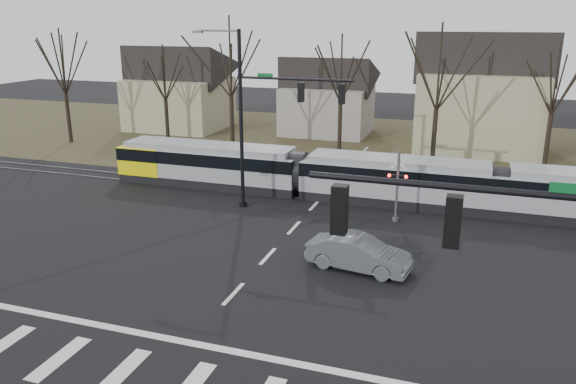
% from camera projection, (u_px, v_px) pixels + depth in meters
% --- Properties ---
extents(ground, '(140.00, 140.00, 0.00)m').
position_uv_depth(ground, '(212.00, 318.00, 21.00)').
color(ground, black).
extents(grass_verge, '(140.00, 28.00, 0.01)m').
position_uv_depth(grass_verge, '(370.00, 145.00, 50.00)').
color(grass_verge, '#38331E').
rests_on(grass_verge, ground).
extents(crosswalk, '(27.00, 2.60, 0.01)m').
position_uv_depth(crosswalk, '(155.00, 380.00, 17.37)').
color(crosswalk, silver).
rests_on(crosswalk, ground).
extents(stop_line, '(28.00, 0.35, 0.01)m').
position_uv_depth(stop_line, '(189.00, 343.00, 19.36)').
color(stop_line, silver).
rests_on(stop_line, ground).
extents(lane_dashes, '(0.18, 30.00, 0.01)m').
position_uv_depth(lane_dashes, '(323.00, 196.00, 35.50)').
color(lane_dashes, silver).
rests_on(lane_dashes, ground).
extents(rail_pair, '(90.00, 1.52, 0.06)m').
position_uv_depth(rail_pair, '(322.00, 196.00, 35.31)').
color(rail_pair, '#59595E').
rests_on(rail_pair, ground).
extents(tram, '(36.95, 2.74, 2.80)m').
position_uv_depth(tram, '(394.00, 179.00, 33.72)').
color(tram, gray).
rests_on(tram, ground).
extents(sedan, '(2.95, 5.09, 1.52)m').
position_uv_depth(sedan, '(359.00, 253.00, 24.88)').
color(sedan, '#585D60').
rests_on(sedan, ground).
extents(signal_pole_near_right, '(6.72, 0.44, 8.00)m').
position_uv_depth(signal_pole_near_right, '(535.00, 314.00, 10.97)').
color(signal_pole_near_right, black).
rests_on(signal_pole_near_right, ground).
extents(signal_pole_far, '(9.28, 0.44, 10.20)m').
position_uv_depth(signal_pole_far, '(267.00, 113.00, 31.38)').
color(signal_pole_far, black).
rests_on(signal_pole_far, ground).
extents(rail_crossing_signal, '(1.08, 0.36, 4.00)m').
position_uv_depth(rail_crossing_signal, '(397.00, 188.00, 30.52)').
color(rail_crossing_signal, '#59595B').
rests_on(rail_crossing_signal, ground).
extents(tree_row, '(59.20, 7.20, 10.00)m').
position_uv_depth(tree_row, '(384.00, 98.00, 42.48)').
color(tree_row, black).
rests_on(tree_row, ground).
extents(house_a, '(9.72, 8.64, 8.60)m').
position_uv_depth(house_a, '(179.00, 84.00, 56.56)').
color(house_a, tan).
rests_on(house_a, ground).
extents(house_b, '(8.64, 7.56, 7.65)m').
position_uv_depth(house_b, '(328.00, 92.00, 53.97)').
color(house_b, gray).
rests_on(house_b, ground).
extents(house_c, '(10.80, 8.64, 10.10)m').
position_uv_depth(house_c, '(482.00, 88.00, 46.64)').
color(house_c, tan).
rests_on(house_c, ground).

